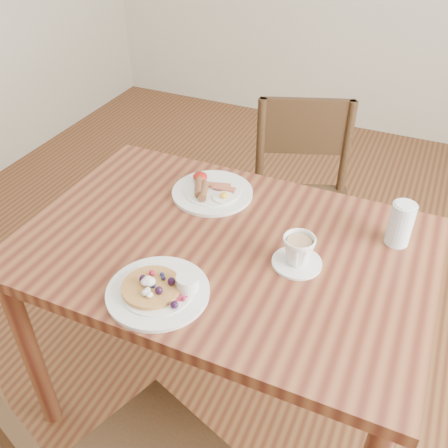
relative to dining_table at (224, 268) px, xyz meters
name	(u,v)px	position (x,y,z in m)	size (l,w,h in m)	color
ground	(224,394)	(0.00, 0.00, -0.65)	(5.00, 5.00, 0.00)	#522917
dining_table	(224,268)	(0.00, 0.00, 0.00)	(1.20, 0.80, 0.75)	brown
chair_far	(301,199)	(0.05, 0.69, -0.16)	(0.54, 0.54, 0.88)	#3C2515
pancake_plate	(160,290)	(-0.07, -0.26, 0.11)	(0.27, 0.27, 0.06)	white
breakfast_plate	(211,191)	(-0.15, 0.22, 0.11)	(0.27, 0.27, 0.04)	white
teacup_saucer	(298,252)	(0.22, 0.00, 0.14)	(0.14, 0.14, 0.09)	white
water_glass	(401,224)	(0.46, 0.21, 0.17)	(0.07, 0.07, 0.13)	silver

